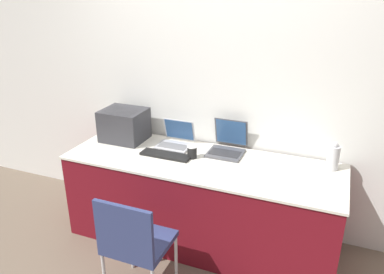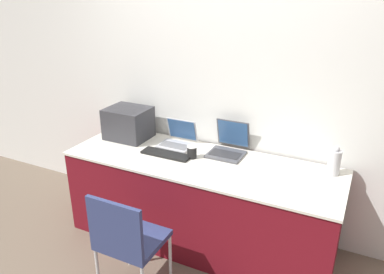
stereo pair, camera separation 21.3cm
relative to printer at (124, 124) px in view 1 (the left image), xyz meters
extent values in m
plane|color=#6B5B4C|center=(0.82, -0.53, -0.92)|extent=(14.00, 14.00, 0.00)
cube|color=silver|center=(0.82, 0.27, 0.38)|extent=(8.00, 0.05, 2.60)
cube|color=maroon|center=(0.82, -0.16, -0.55)|extent=(2.24, 0.73, 0.75)
cube|color=silver|center=(0.82, -0.16, -0.16)|extent=(2.26, 0.75, 0.02)
cube|color=#333338|center=(0.00, 0.00, -0.01)|extent=(0.38, 0.33, 0.29)
cube|color=black|center=(0.00, -0.03, 0.11)|extent=(0.31, 0.25, 0.05)
cube|color=#B7B7BC|center=(0.49, 0.00, -0.15)|extent=(0.29, 0.21, 0.02)
cube|color=slate|center=(0.49, -0.01, -0.14)|extent=(0.26, 0.12, 0.00)
cube|color=#B7B7BC|center=(0.49, 0.14, -0.04)|extent=(0.29, 0.06, 0.21)
cube|color=#2D5184|center=(0.49, 0.13, -0.03)|extent=(0.26, 0.06, 0.18)
cube|color=#4C4C51|center=(0.96, 0.03, -0.15)|extent=(0.29, 0.26, 0.02)
cube|color=#2D2D30|center=(0.96, 0.02, -0.14)|extent=(0.26, 0.14, 0.00)
cube|color=#4C4C51|center=(0.96, 0.19, -0.01)|extent=(0.29, 0.07, 0.25)
cube|color=#2D5184|center=(0.96, 0.19, -0.01)|extent=(0.26, 0.06, 0.23)
cube|color=black|center=(0.51, -0.19, -0.14)|extent=(0.43, 0.13, 0.02)
cylinder|color=black|center=(0.72, -0.13, -0.11)|extent=(0.08, 0.08, 0.10)
cylinder|color=white|center=(0.72, -0.13, -0.05)|extent=(0.08, 0.08, 0.01)
cylinder|color=silver|center=(1.81, 0.08, -0.06)|extent=(0.09, 0.09, 0.19)
sphere|color=silver|center=(1.81, 0.08, 0.05)|extent=(0.05, 0.05, 0.05)
cube|color=navy|center=(0.64, -0.89, -0.49)|extent=(0.42, 0.40, 0.04)
cube|color=navy|center=(0.64, -1.08, -0.28)|extent=(0.42, 0.03, 0.39)
cylinder|color=silver|center=(0.45, -0.71, -0.72)|extent=(0.02, 0.02, 0.41)
cylinder|color=silver|center=(0.83, -0.71, -0.72)|extent=(0.02, 0.02, 0.41)
camera|label=1|loc=(1.78, -2.74, 1.17)|focal=35.00mm
camera|label=2|loc=(1.97, -2.65, 1.17)|focal=35.00mm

